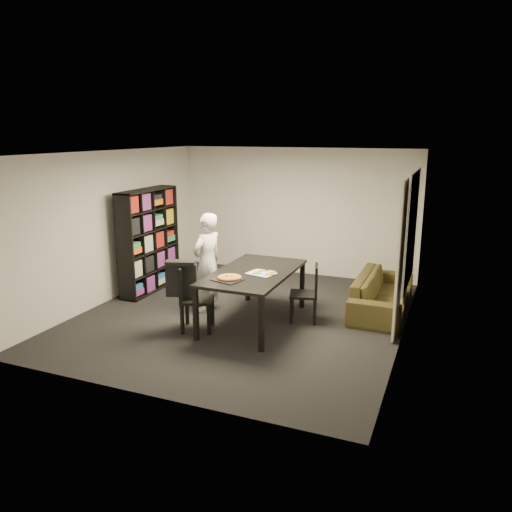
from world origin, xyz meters
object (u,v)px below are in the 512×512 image
at_px(chair_left, 191,294).
at_px(sofa, 382,293).
at_px(chair_right, 309,289).
at_px(baking_tray, 227,280).
at_px(person, 207,262).
at_px(dining_table, 254,276).
at_px(pepperoni_pizza, 229,277).
at_px(bookshelf, 149,240).

xyz_separation_m(chair_left, sofa, (2.54, 1.93, -0.26)).
bearing_deg(chair_right, baking_tray, -59.90).
bearing_deg(person, dining_table, 91.33).
distance_m(person, sofa, 2.95).
bearing_deg(pepperoni_pizza, dining_table, 72.11).
xyz_separation_m(person, pepperoni_pizza, (0.76, -0.77, 0.04)).
height_order(baking_tray, pepperoni_pizza, pepperoni_pizza).
relative_size(chair_right, pepperoni_pizza, 2.60).
bearing_deg(person, bookshelf, -94.16).
relative_size(baking_tray, sofa, 0.19).
relative_size(chair_right, sofa, 0.44).
bearing_deg(bookshelf, dining_table, -18.88).
bearing_deg(dining_table, chair_left, -141.49).
relative_size(dining_table, sofa, 0.97).
height_order(person, baking_tray, person).
distance_m(person, baking_tray, 1.12).
distance_m(bookshelf, chair_left, 2.24).
distance_m(bookshelf, pepperoni_pizza, 2.64).
height_order(bookshelf, pepperoni_pizza, bookshelf).
xyz_separation_m(bookshelf, sofa, (4.21, 0.49, -0.65)).
bearing_deg(person, baking_tray, 58.95).
xyz_separation_m(bookshelf, baking_tray, (2.26, -1.41, -0.11)).
bearing_deg(dining_table, sofa, 36.79).
xyz_separation_m(chair_right, person, (-1.70, -0.14, 0.30)).
bearing_deg(chair_left, pepperoni_pizza, -100.42).
height_order(chair_right, person, person).
height_order(bookshelf, person, bookshelf).
height_order(bookshelf, chair_left, bookshelf).
xyz_separation_m(pepperoni_pizza, sofa, (1.94, 1.84, -0.56)).
distance_m(dining_table, chair_left, 0.99).
distance_m(chair_left, person, 0.91).
height_order(chair_right, sofa, chair_right).
xyz_separation_m(chair_left, person, (-0.16, 0.86, 0.25)).
relative_size(chair_right, person, 0.55).
distance_m(pepperoni_pizza, sofa, 2.73).
xyz_separation_m(chair_right, pepperoni_pizza, (-0.94, -0.91, 0.34)).
height_order(chair_left, sofa, chair_left).
bearing_deg(pepperoni_pizza, chair_left, -171.18).
xyz_separation_m(dining_table, person, (-0.93, 0.26, 0.06)).
bearing_deg(chair_right, person, -100.62).
relative_size(chair_left, baking_tray, 2.48).
xyz_separation_m(baking_tray, sofa, (1.95, 1.90, -0.54)).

